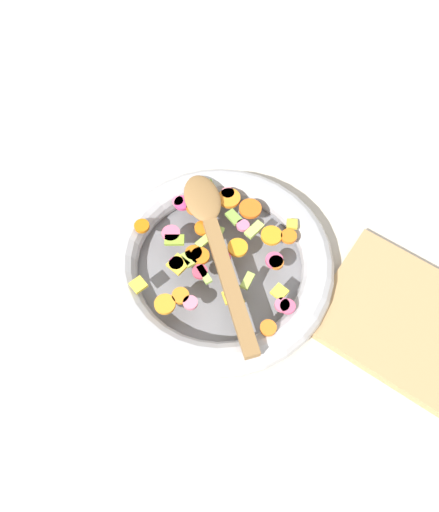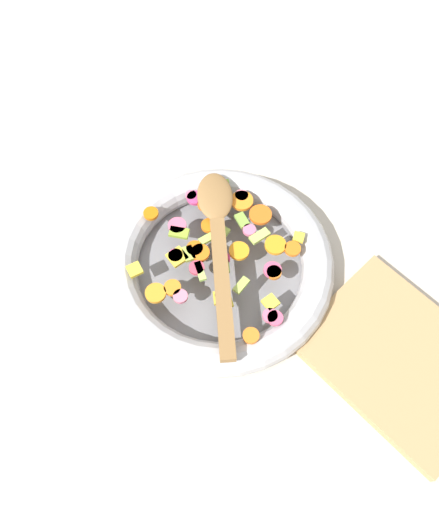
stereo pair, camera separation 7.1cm
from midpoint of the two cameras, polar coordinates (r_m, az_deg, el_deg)
ground_plane at (r=0.79m, az=2.55°, el=-1.93°), size 4.00×4.00×0.00m
skillet at (r=0.77m, az=2.61°, el=-1.21°), size 0.35×0.35×0.05m
chopped_vegetables at (r=0.75m, az=2.95°, el=0.61°), size 0.28×0.25×0.01m
wooden_spoon at (r=0.75m, az=2.57°, el=1.86°), size 0.26×0.23×0.01m
cutting_board at (r=0.79m, az=22.38°, el=-10.93°), size 0.26×0.20×0.02m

